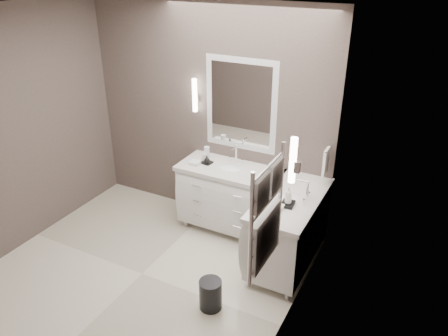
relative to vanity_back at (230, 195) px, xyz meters
The scene contains 20 objects.
floor 1.39m from the vanity_back, 110.17° to the right, with size 3.20×3.00×0.01m, color silver.
ceiling 2.57m from the vanity_back, 110.17° to the right, with size 3.20×3.00×0.01m, color white.
wall_back 1.01m from the vanity_back, 148.11° to the left, with size 3.20×0.01×2.70m, color #514440.
wall_left 2.54m from the vanity_back, 149.20° to the right, with size 0.01×3.00×2.70m, color #514440.
wall_right 1.89m from the vanity_back, 46.69° to the right, with size 0.01×3.00×2.70m, color #514440.
vanity_back is the anchor object (origin of this frame).
vanity_right 0.93m from the vanity_back, 20.38° to the right, with size 0.59×1.24×0.97m.
mirror_back 1.10m from the vanity_back, 90.00° to the left, with size 0.90×0.02×1.10m.
mirror_right 1.62m from the vanity_back, 20.48° to the right, with size 0.02×0.90×1.10m.
sconce_back 1.27m from the vanity_back, 160.98° to the left, with size 0.06×0.06×0.40m.
sconce_right 1.84m from the vanity_back, 43.07° to the right, with size 0.06×0.06×0.40m.
towel_bar_corner 1.26m from the vanity_back, ahead, with size 0.03×0.22×0.30m.
towel_ladder 2.16m from the vanity_back, 55.90° to the right, with size 0.06×0.58×0.90m.
waste_bin 1.43m from the vanity_back, 71.07° to the right, with size 0.22×0.22×0.31m, color black.
amenity_tray_back 0.49m from the vanity_back, behind, with size 0.14×0.11×0.02m, color black.
amenity_tray_right 1.09m from the vanity_back, 28.85° to the right, with size 0.12×0.16×0.02m, color black.
water_bottle 0.57m from the vanity_back, behind, with size 0.07×0.07×0.19m, color silver.
soap_bottle_a 0.57m from the vanity_back, behind, with size 0.06×0.06×0.14m, color white.
soap_bottle_b 0.52m from the vanity_back, behind, with size 0.07×0.07×0.09m, color black.
soap_bottle_c 1.13m from the vanity_back, 28.85° to the right, with size 0.07×0.07×0.18m, color white.
Camera 1 is at (2.51, -2.91, 3.12)m, focal length 35.00 mm.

